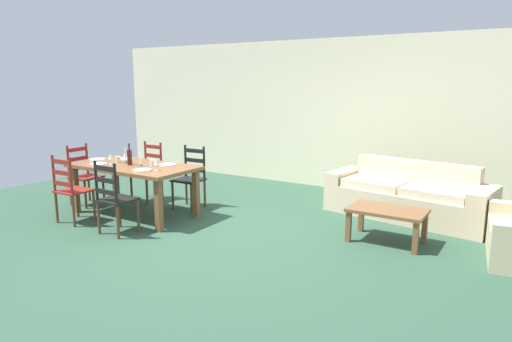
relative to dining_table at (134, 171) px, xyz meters
name	(u,v)px	position (x,y,z in m)	size (l,w,h in m)	color
ground_plane	(214,234)	(1.50, -0.05, -0.67)	(9.60, 9.60, 0.02)	#2D4F3A
wall_far	(322,114)	(1.50, 3.25, 0.69)	(9.60, 0.16, 2.70)	#F1E6BC
dining_table	(134,171)	(0.00, 0.00, 0.00)	(1.90, 0.96, 0.75)	brown
dining_chair_near_left	(71,189)	(-0.44, -0.75, -0.19)	(0.43, 0.41, 0.96)	maroon
dining_chair_near_right	(114,198)	(0.45, -0.76, -0.19)	(0.42, 0.40, 0.96)	black
dining_chair_far_left	(149,172)	(-0.45, 0.73, -0.19)	(0.43, 0.41, 0.96)	maroon
dining_chair_far_right	(191,177)	(0.44, 0.75, -0.19)	(0.44, 0.42, 0.96)	black
dining_chair_head_west	(84,175)	(-1.13, -0.01, -0.19)	(0.42, 0.44, 0.96)	maroon
dinner_plate_near_left	(99,164)	(-0.45, -0.25, 0.10)	(0.24, 0.24, 0.02)	white
fork_near_left	(92,163)	(-0.60, -0.25, 0.09)	(0.02, 0.17, 0.01)	silver
dinner_plate_near_right	(143,170)	(0.45, -0.25, 0.10)	(0.24, 0.24, 0.02)	white
fork_near_right	(135,169)	(0.30, -0.25, 0.09)	(0.02, 0.17, 0.01)	silver
dinner_plate_far_left	(125,159)	(-0.45, 0.25, 0.10)	(0.24, 0.24, 0.02)	white
fork_far_left	(118,159)	(-0.60, 0.25, 0.09)	(0.02, 0.17, 0.01)	silver
dinner_plate_far_right	(168,165)	(0.45, 0.25, 0.10)	(0.24, 0.24, 0.02)	white
fork_far_right	(161,164)	(0.30, 0.25, 0.09)	(0.02, 0.17, 0.01)	silver
dinner_plate_head_west	(98,159)	(-0.78, 0.00, 0.10)	(0.24, 0.24, 0.02)	white
fork_head_west	(91,159)	(-0.93, 0.00, 0.09)	(0.02, 0.17, 0.01)	silver
wine_bottle	(130,157)	(-0.02, -0.04, 0.20)	(0.07, 0.07, 0.32)	#471919
wine_glass_near_left	(111,157)	(-0.29, -0.16, 0.20)	(0.06, 0.06, 0.16)	white
wine_glass_near_right	(156,163)	(0.61, -0.15, 0.20)	(0.06, 0.06, 0.16)	white
wine_glass_far_left	(125,154)	(-0.29, 0.12, 0.20)	(0.06, 0.06, 0.16)	white
coffee_cup_primary	(152,163)	(0.31, 0.08, 0.13)	(0.07, 0.07, 0.09)	beige
coffee_cup_secondary	(118,159)	(-0.35, 0.03, 0.13)	(0.07, 0.07, 0.09)	beige
candle_tall	(125,159)	(-0.18, 0.02, 0.15)	(0.05, 0.05, 0.24)	#998C66
candle_short	(141,163)	(0.20, -0.04, 0.13)	(0.05, 0.05, 0.18)	#998C66
couch	(408,197)	(3.44, 2.03, -0.37)	(2.37, 1.12, 0.80)	beige
coffee_table	(387,214)	(3.49, 0.81, -0.31)	(0.90, 0.56, 0.42)	brown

